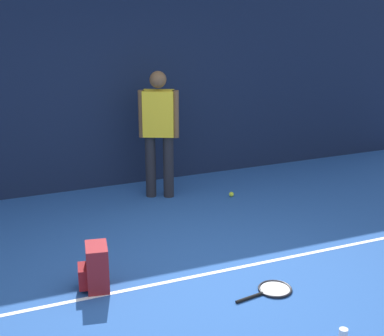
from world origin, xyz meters
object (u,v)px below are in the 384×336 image
backpack (96,268)px  tennis_ball_near_player (231,194)px  tennis_racket (273,290)px  tennis_player (159,127)px

backpack → tennis_ball_near_player: size_ratio=6.67×
tennis_racket → tennis_player: bearing=83.7°
tennis_player → tennis_ball_near_player: tennis_player is taller
backpack → tennis_ball_near_player: (2.26, 1.71, -0.18)m
tennis_player → tennis_ball_near_player: (0.89, -0.39, -0.93)m
tennis_ball_near_player → tennis_racket: bearing=-107.3°
tennis_player → tennis_racket: size_ratio=2.69×
tennis_ball_near_player → backpack: bearing=-142.9°
tennis_player → tennis_racket: tennis_player is taller
backpack → tennis_ball_near_player: bearing=137.4°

